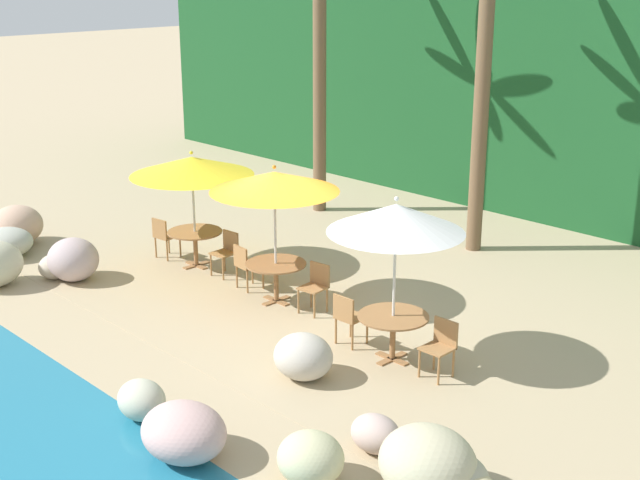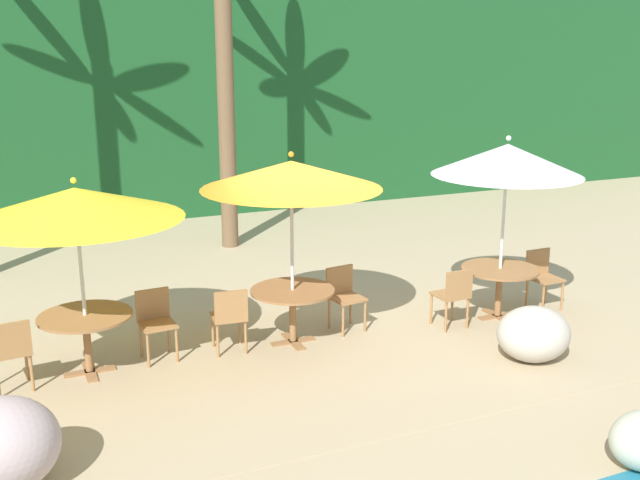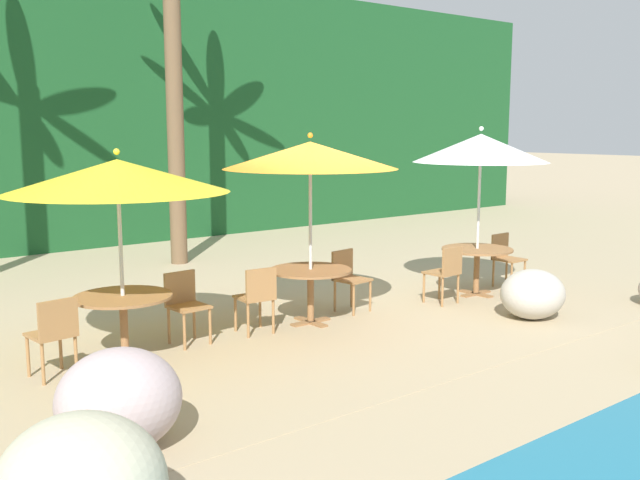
{
  "view_description": "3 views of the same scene",
  "coord_description": "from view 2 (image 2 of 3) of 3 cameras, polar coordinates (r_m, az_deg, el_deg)",
  "views": [
    {
      "loc": [
        10.63,
        -9.51,
        5.89
      ],
      "look_at": [
        0.42,
        0.39,
        1.3
      ],
      "focal_mm": 48.52,
      "sensor_mm": 36.0,
      "label": 1
    },
    {
      "loc": [
        -3.72,
        -8.41,
        3.81
      ],
      "look_at": [
        0.21,
        0.57,
        1.22
      ],
      "focal_mm": 41.5,
      "sensor_mm": 36.0,
      "label": 2
    },
    {
      "loc": [
        -6.15,
        -7.35,
        2.6
      ],
      "look_at": [
        0.14,
        0.55,
        1.02
      ],
      "focal_mm": 40.42,
      "sensor_mm": 36.0,
      "label": 3
    }
  ],
  "objects": [
    {
      "name": "ground_plane",
      "position": [
        9.95,
        0.22,
        -7.72
      ],
      "size": [
        120.0,
        120.0,
        0.0
      ],
      "primitive_type": "plane",
      "color": "tan"
    },
    {
      "name": "terrace_deck",
      "position": [
        9.95,
        0.22,
        -7.7
      ],
      "size": [
        18.0,
        5.2,
        0.01
      ],
      "color": "tan",
      "rests_on": "ground"
    },
    {
      "name": "foliage_backdrop",
      "position": [
        17.82,
        -11.82,
        11.88
      ],
      "size": [
        28.0,
        2.4,
        6.0
      ],
      "color": "#194C23",
      "rests_on": "ground"
    },
    {
      "name": "rock_seawall",
      "position": [
        6.96,
        -0.61,
        -14.73
      ],
      "size": [
        15.79,
        3.54,
        0.92
      ],
      "color": "beige",
      "rests_on": "ground"
    },
    {
      "name": "umbrella_yellow",
      "position": [
        8.8,
        -18.34,
        2.68
      ],
      "size": [
        2.45,
        2.45,
        2.38
      ],
      "color": "silver",
      "rests_on": "ground"
    },
    {
      "name": "dining_table_yellow",
      "position": [
        9.2,
        -17.61,
        -6.25
      ],
      "size": [
        1.1,
        1.1,
        0.74
      ],
      "color": "olive",
      "rests_on": "ground"
    },
    {
      "name": "chair_yellow_seaward",
      "position": [
        9.47,
        -12.57,
        -5.95
      ],
      "size": [
        0.44,
        0.45,
        0.87
      ],
      "color": "#9E7042",
      "rests_on": "ground"
    },
    {
      "name": "chair_yellow_inland",
      "position": [
        9.03,
        -22.72,
        -7.82
      ],
      "size": [
        0.47,
        0.47,
        0.87
      ],
      "color": "#9E7042",
      "rests_on": "ground"
    },
    {
      "name": "umbrella_orange",
      "position": [
        9.25,
        -2.22,
        5.04
      ],
      "size": [
        2.29,
        2.29,
        2.54
      ],
      "color": "silver",
      "rests_on": "ground"
    },
    {
      "name": "dining_table_orange",
      "position": [
        9.66,
        -2.13,
        -4.53
      ],
      "size": [
        1.1,
        1.1,
        0.74
      ],
      "color": "olive",
      "rests_on": "ground"
    },
    {
      "name": "chair_orange_seaward",
      "position": [
        10.18,
        1.82,
        -4.11
      ],
      "size": [
        0.47,
        0.48,
        0.87
      ],
      "color": "#9E7042",
      "rests_on": "ground"
    },
    {
      "name": "chair_orange_inland",
      "position": [
        9.43,
        -6.97,
        -5.78
      ],
      "size": [
        0.46,
        0.47,
        0.87
      ],
      "color": "#9E7042",
      "rests_on": "ground"
    },
    {
      "name": "umbrella_white",
      "position": [
        10.49,
        14.24,
        6.01
      ],
      "size": [
        2.07,
        2.07,
        2.62
      ],
      "color": "silver",
      "rests_on": "ground"
    },
    {
      "name": "dining_table_white",
      "position": [
        10.86,
        13.68,
        -2.75
      ],
      "size": [
        1.1,
        1.1,
        0.74
      ],
      "color": "olive",
      "rests_on": "ground"
    },
    {
      "name": "chair_white_seaward",
      "position": [
        11.48,
        16.72,
        -2.53
      ],
      "size": [
        0.43,
        0.44,
        0.87
      ],
      "color": "#9E7042",
      "rests_on": "ground"
    },
    {
      "name": "chair_white_inland",
      "position": [
        10.32,
        10.29,
        -4.08
      ],
      "size": [
        0.43,
        0.44,
        0.87
      ],
      "color": "#9E7042",
      "rests_on": "ground"
    }
  ]
}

